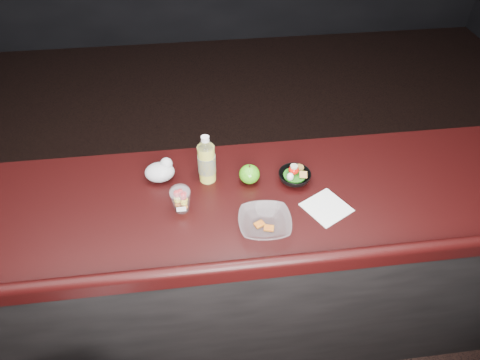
# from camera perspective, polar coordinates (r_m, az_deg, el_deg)

# --- Properties ---
(room_shell) EXTENTS (8.00, 8.00, 8.00)m
(room_shell) POSITION_cam_1_polar(r_m,az_deg,el_deg) (1.04, -5.63, 17.12)
(room_shell) COLOR black
(room_shell) RESTS_ON ground
(counter) EXTENTS (4.06, 0.71, 1.02)m
(counter) POSITION_cam_1_polar(r_m,az_deg,el_deg) (2.16, -3.65, -12.23)
(counter) COLOR black
(counter) RESTS_ON ground
(lemonade_bottle) EXTENTS (0.08, 0.08, 0.23)m
(lemonade_bottle) POSITION_cam_1_polar(r_m,az_deg,el_deg) (1.80, -4.46, 2.39)
(lemonade_bottle) COLOR yellow
(lemonade_bottle) RESTS_ON counter
(fruit_cup) EXTENTS (0.08, 0.08, 0.12)m
(fruit_cup) POSITION_cam_1_polar(r_m,az_deg,el_deg) (1.70, -7.92, -2.43)
(fruit_cup) COLOR white
(fruit_cup) RESTS_ON counter
(green_apple) EXTENTS (0.09, 0.09, 0.09)m
(green_apple) POSITION_cam_1_polar(r_m,az_deg,el_deg) (1.82, 1.26, 0.79)
(green_apple) COLOR #288E10
(green_apple) RESTS_ON counter
(plastic_bag) EXTENTS (0.13, 0.10, 0.09)m
(plastic_bag) POSITION_cam_1_polar(r_m,az_deg,el_deg) (1.86, -10.55, 1.19)
(plastic_bag) COLOR silver
(plastic_bag) RESTS_ON counter
(snack_bowl) EXTENTS (0.16, 0.16, 0.08)m
(snack_bowl) POSITION_cam_1_polar(r_m,az_deg,el_deg) (1.85, 7.25, 0.52)
(snack_bowl) COLOR black
(snack_bowl) RESTS_ON counter
(takeout_bowl) EXTENTS (0.22, 0.22, 0.05)m
(takeout_bowl) POSITION_cam_1_polar(r_m,az_deg,el_deg) (1.65, 3.32, -5.78)
(takeout_bowl) COLOR silver
(takeout_bowl) RESTS_ON counter
(paper_napkin) EXTENTS (0.22, 0.22, 0.00)m
(paper_napkin) POSITION_cam_1_polar(r_m,az_deg,el_deg) (1.77, 11.45, -3.61)
(paper_napkin) COLOR white
(paper_napkin) RESTS_ON counter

